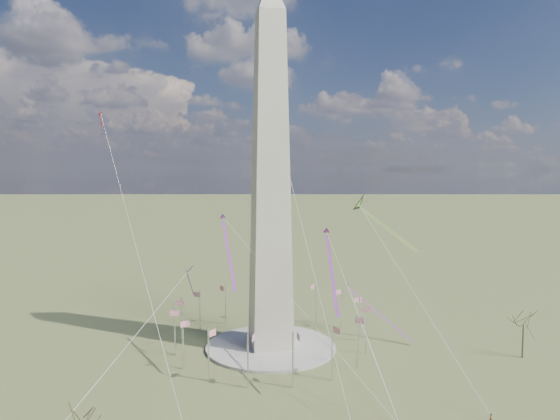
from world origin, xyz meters
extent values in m
plane|color=#4B5229|center=(0.00, 0.00, 0.00)|extent=(2000.00, 2000.00, 0.00)
cylinder|color=#ADA59E|center=(0.00, 0.00, 0.40)|extent=(36.00, 36.00, 0.80)
cylinder|color=silver|center=(26.00, 0.00, 6.50)|extent=(0.36, 0.36, 13.00)
cube|color=red|center=(26.00, 1.30, 11.80)|extent=(2.40, 0.08, 1.50)
cylinder|color=silver|center=(24.02, 9.95, 6.50)|extent=(0.36, 0.36, 13.00)
cube|color=red|center=(23.52, 11.15, 11.80)|extent=(2.25, 0.99, 1.50)
cylinder|color=silver|center=(18.38, 18.38, 6.50)|extent=(0.36, 0.36, 13.00)
cube|color=red|center=(17.47, 19.30, 11.80)|extent=(1.75, 1.75, 1.50)
cylinder|color=silver|center=(9.95, 24.02, 6.50)|extent=(0.36, 0.36, 13.00)
cube|color=red|center=(8.75, 24.52, 11.80)|extent=(0.99, 2.25, 1.50)
cylinder|color=silver|center=(0.00, 26.00, 6.50)|extent=(0.36, 0.36, 13.00)
cube|color=red|center=(-1.30, 26.00, 11.80)|extent=(0.08, 2.40, 1.50)
cylinder|color=silver|center=(-9.95, 24.02, 6.50)|extent=(0.36, 0.36, 13.00)
cube|color=red|center=(-11.15, 23.52, 11.80)|extent=(0.99, 2.25, 1.50)
cylinder|color=silver|center=(-18.38, 18.38, 6.50)|extent=(0.36, 0.36, 13.00)
cube|color=red|center=(-19.30, 17.47, 11.80)|extent=(1.75, 1.75, 1.50)
cylinder|color=silver|center=(-24.02, 9.95, 6.50)|extent=(0.36, 0.36, 13.00)
cube|color=red|center=(-24.52, 8.75, 11.80)|extent=(2.25, 0.99, 1.50)
cylinder|color=silver|center=(-26.00, 0.00, 6.50)|extent=(0.36, 0.36, 13.00)
cube|color=red|center=(-26.00, -1.30, 11.80)|extent=(2.40, 0.08, 1.50)
cylinder|color=silver|center=(-24.02, -9.95, 6.50)|extent=(0.36, 0.36, 13.00)
cube|color=red|center=(-23.52, -11.15, 11.80)|extent=(2.25, 0.99, 1.50)
cylinder|color=silver|center=(-18.38, -18.38, 6.50)|extent=(0.36, 0.36, 13.00)
cube|color=red|center=(-17.47, -19.30, 11.80)|extent=(1.75, 1.75, 1.50)
cylinder|color=silver|center=(-9.95, -24.02, 6.50)|extent=(0.36, 0.36, 13.00)
cube|color=red|center=(-8.75, -24.52, 11.80)|extent=(0.99, 2.25, 1.50)
cylinder|color=silver|center=(0.00, -26.00, 6.50)|extent=(0.36, 0.36, 13.00)
cube|color=red|center=(1.30, -26.00, 11.80)|extent=(0.08, 2.40, 1.50)
cylinder|color=silver|center=(9.95, -24.02, 6.50)|extent=(0.36, 0.36, 13.00)
cube|color=red|center=(11.15, -23.52, 11.80)|extent=(0.99, 2.25, 1.50)
cylinder|color=silver|center=(18.38, -18.38, 6.50)|extent=(0.36, 0.36, 13.00)
cube|color=red|center=(19.30, -17.47, 11.80)|extent=(1.75, 1.75, 1.50)
cylinder|color=silver|center=(24.02, -9.95, 6.50)|extent=(0.36, 0.36, 13.00)
cube|color=red|center=(24.52, -8.75, 11.80)|extent=(2.25, 0.99, 1.50)
cylinder|color=#433A29|center=(63.38, -21.05, 4.47)|extent=(0.38, 0.38, 8.95)
imported|color=gray|center=(34.09, -49.47, 0.96)|extent=(0.83, 0.78, 1.91)
cube|color=#DBB10B|center=(37.67, 6.09, 31.60)|extent=(13.39, 11.49, 12.06)
cube|color=#DBB10B|center=(36.25, 4.41, 31.60)|extent=(13.39, 11.49, 12.06)
cube|color=navy|center=(-21.51, 10.31, 21.01)|extent=(2.32, 3.21, 2.42)
cube|color=red|center=(-21.51, 10.31, 17.02)|extent=(2.56, 2.11, 8.35)
cube|color=red|center=(8.88, -26.43, 26.22)|extent=(4.95, 21.78, 13.84)
cube|color=red|center=(-12.80, -12.13, 28.98)|extent=(1.05, 21.82, 13.66)
cube|color=red|center=(32.65, 0.73, 7.26)|extent=(13.99, 15.22, 12.58)
cube|color=red|center=(-46.90, 28.29, 66.42)|extent=(1.42, 2.20, 1.75)
cube|color=red|center=(-46.90, 28.29, 64.51)|extent=(0.97, 1.42, 4.02)
cube|color=silver|center=(11.77, 50.35, 67.99)|extent=(1.47, 1.49, 1.56)
cube|color=silver|center=(11.77, 50.35, 66.28)|extent=(0.33, 1.36, 3.58)
camera|label=1|loc=(-25.86, -132.41, 49.42)|focal=32.00mm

